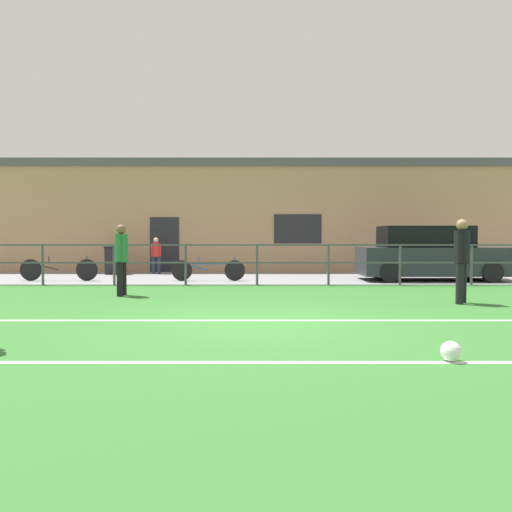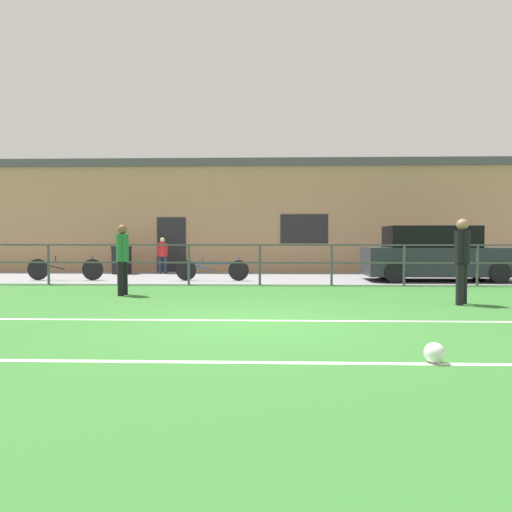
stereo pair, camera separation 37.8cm
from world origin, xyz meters
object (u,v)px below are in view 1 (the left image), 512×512
parked_car_red (430,255)px  player_winger (122,255)px  soccer_ball_match (452,351)px  bicycle_parked_1 (59,269)px  bicycle_parked_0 (209,270)px  spectator_child (157,253)px  player_goalkeeper (462,256)px  trash_bin_0 (115,260)px

parked_car_red → player_winger: bearing=-155.3°
soccer_ball_match → bicycle_parked_1: bearing=130.2°
bicycle_parked_1 → bicycle_parked_0: bearing=0.0°
parked_car_red → spectator_child: bearing=164.0°
soccer_ball_match → bicycle_parked_1: (-8.13, 9.62, 0.25)m
player_goalkeeper → trash_bin_0: (-9.23, 7.60, -0.45)m
parked_car_red → bicycle_parked_0: size_ratio=1.96×
bicycle_parked_1 → trash_bin_0: bearing=70.1°
player_goalkeeper → bicycle_parked_0: (-5.63, 4.97, -0.62)m
soccer_ball_match → parked_car_red: parked_car_red is taller
parked_car_red → player_goalkeeper: bearing=-102.8°
player_goalkeeper → parked_car_red: bearing=-156.9°
soccer_ball_match → bicycle_parked_1: size_ratio=0.09×
soccer_ball_match → bicycle_parked_1: bicycle_parked_1 is taller
bicycle_parked_0 → player_winger: bearing=-114.0°
player_winger → parked_car_red: size_ratio=0.37×
parked_car_red → bicycle_parked_0: (-6.81, -0.22, -0.46)m
player_goalkeeper → bicycle_parked_0: size_ratio=0.77×
player_winger → trash_bin_0: (-1.97, 6.29, -0.41)m
player_goalkeeper → bicycle_parked_1: size_ratio=0.73×
player_goalkeeper → player_winger: 7.38m
player_winger → parked_car_red: (8.44, 3.88, -0.12)m
soccer_ball_match → spectator_child: 13.68m
spectator_child → bicycle_parked_0: spectator_child is taller
player_goalkeeper → soccer_ball_match: player_goalkeeper is taller
player_goalkeeper → spectator_child: player_goalkeeper is taller
player_goalkeeper → bicycle_parked_1: player_goalkeeper is taller
spectator_child → parked_car_red: (8.95, -2.57, 0.04)m
soccer_ball_match → bicycle_parked_0: size_ratio=0.10×
player_goalkeeper → trash_bin_0: 11.96m
player_goalkeeper → bicycle_parked_0: 7.53m
player_winger → trash_bin_0: bearing=-158.5°
soccer_ball_match → bicycle_parked_0: bearing=110.4°
bicycle_parked_0 → trash_bin_0: 4.46m
bicycle_parked_0 → spectator_child: bearing=127.6°
parked_car_red → bicycle_parked_1: 11.37m
player_winger → spectator_child: player_winger is taller
player_goalkeeper → bicycle_parked_0: bearing=-95.6°
player_winger → trash_bin_0: 6.60m
bicycle_parked_0 → trash_bin_0: size_ratio=2.24×
player_winger → bicycle_parked_1: player_winger is taller
player_winger → bicycle_parked_1: size_ratio=0.69×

